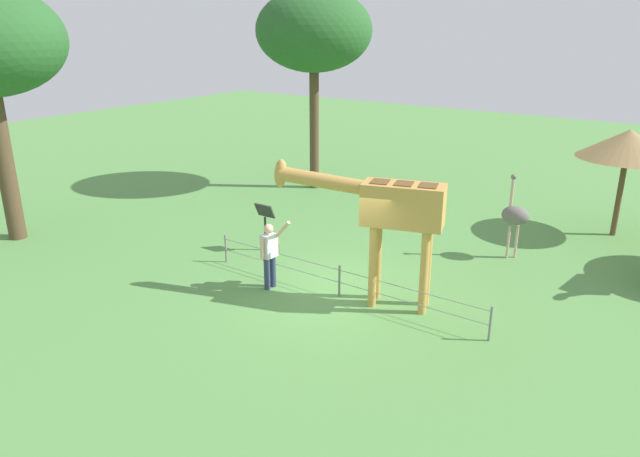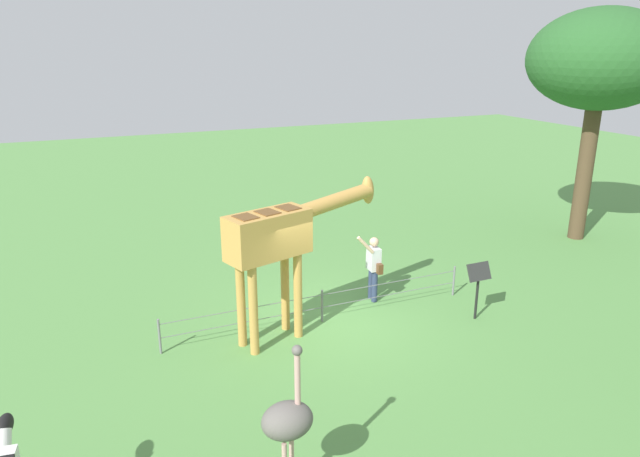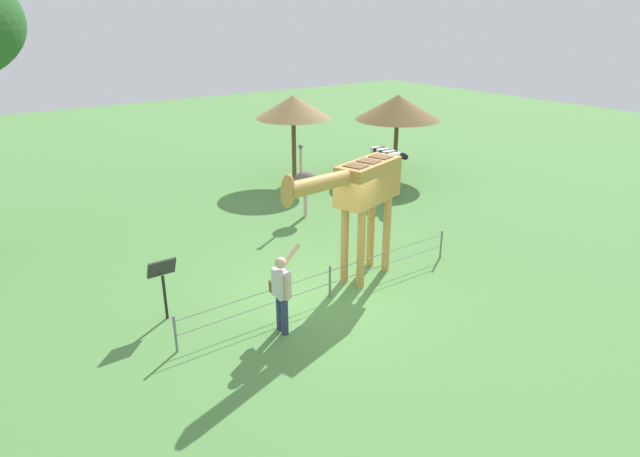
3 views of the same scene
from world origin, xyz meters
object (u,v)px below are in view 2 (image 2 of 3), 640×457
Objects in this scene: visitor at (373,265)px; ostrich at (288,421)px; giraffe at (281,238)px; tree_northeast at (601,61)px; info_sign at (478,279)px.

visitor is 6.48m from ostrich.
giraffe is 11.46m from tree_northeast.
visitor is 1.30× the size of info_sign.
tree_northeast is at bearing 28.48° from ostrich.
giraffe is at bearing 71.10° from ostrich.
ostrich reaches higher than info_sign.
info_sign is (4.22, -0.97, -1.22)m from giraffe.
tree_northeast is at bearing 27.11° from info_sign.
giraffe is at bearing 167.11° from info_sign.
tree_northeast is at bearing 12.46° from giraffe.
ostrich is 14.50m from tree_northeast.
visitor is at bearing 132.50° from info_sign.
visitor is 0.25× the size of tree_northeast.
ostrich is at bearing -108.90° from giraffe.
tree_northeast reaches higher than ostrich.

